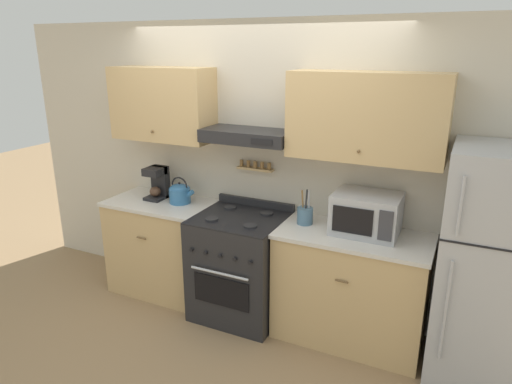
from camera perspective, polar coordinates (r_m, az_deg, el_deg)
name	(u,v)px	position (r m, az deg, el deg)	size (l,w,h in m)	color
ground_plane	(227,327)	(4.14, -3.63, -16.45)	(16.00, 16.00, 0.00)	#937551
wall_back	(260,151)	(4.02, 0.50, 5.10)	(5.20, 0.46, 2.55)	beige
counter_left	(163,246)	(4.57, -11.54, -6.63)	(1.00, 0.62, 0.93)	tan
counter_right	(350,287)	(3.85, 11.72, -11.57)	(1.19, 0.62, 0.93)	tan
stove_range	(240,266)	(4.10, -1.99, -9.21)	(0.75, 0.72, 1.00)	#232326
refrigerator	(499,273)	(3.55, 28.09, -8.88)	(0.77, 0.72, 1.72)	#ADAFB5
tea_kettle	(180,193)	(4.30, -9.48, -0.10)	(0.25, 0.20, 0.25)	teal
coffee_maker	(158,182)	(4.46, -12.17, 1.19)	(0.17, 0.22, 0.31)	black
microwave	(366,214)	(3.63, 13.62, -2.66)	(0.50, 0.39, 0.32)	#ADAFB5
utensil_crock	(305,215)	(3.77, 6.14, -2.89)	(0.13, 0.13, 0.29)	slate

